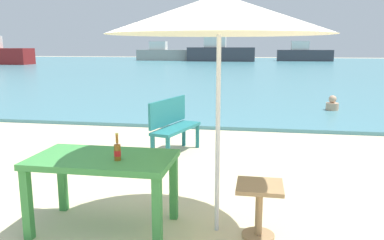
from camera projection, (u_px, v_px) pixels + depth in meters
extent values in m
cube|color=teal|center=(251.00, 67.00, 32.71)|extent=(120.00, 50.00, 0.08)
cube|color=#3D8C42|center=(103.00, 159.00, 3.84)|extent=(1.40, 0.80, 0.06)
cube|color=#3D8C42|center=(27.00, 205.00, 3.69)|extent=(0.08, 0.08, 0.70)
cube|color=#3D8C42|center=(157.00, 214.00, 3.47)|extent=(0.08, 0.08, 0.70)
cube|color=#3D8C42|center=(62.00, 180.00, 4.35)|extent=(0.08, 0.08, 0.70)
cube|color=#3D8C42|center=(174.00, 188.00, 4.13)|extent=(0.08, 0.08, 0.70)
cylinder|color=brown|center=(117.00, 152.00, 3.69)|extent=(0.06, 0.06, 0.16)
cone|color=brown|center=(117.00, 145.00, 3.68)|extent=(0.06, 0.06, 0.03)
cylinder|color=brown|center=(117.00, 139.00, 3.67)|extent=(0.03, 0.03, 0.09)
cylinder|color=red|center=(118.00, 153.00, 3.69)|extent=(0.07, 0.07, 0.05)
cylinder|color=gold|center=(117.00, 134.00, 3.66)|extent=(0.03, 0.03, 0.01)
cylinder|color=silver|center=(218.00, 119.00, 3.72)|extent=(0.04, 0.04, 2.30)
cone|color=beige|center=(219.00, 14.00, 3.53)|extent=(2.10, 2.10, 0.36)
cube|color=#9E7A51|center=(260.00, 186.00, 3.69)|extent=(0.44, 0.44, 0.04)
cylinder|color=#9E7A51|center=(259.00, 213.00, 3.74)|extent=(0.07, 0.07, 0.50)
cylinder|color=#9E7A51|center=(258.00, 235.00, 3.78)|extent=(0.32, 0.32, 0.03)
cube|color=#237275|center=(176.00, 129.00, 6.59)|extent=(0.68, 1.25, 0.05)
cube|color=#237275|center=(168.00, 112.00, 6.61)|extent=(0.37, 1.16, 0.44)
cube|color=#237275|center=(168.00, 151.00, 6.09)|extent=(0.06, 0.06, 0.42)
cube|color=#237275|center=(197.00, 136.00, 7.06)|extent=(0.06, 0.06, 0.42)
cube|color=#237275|center=(153.00, 149.00, 6.21)|extent=(0.06, 0.06, 0.42)
cube|color=#237275|center=(184.00, 135.00, 7.18)|extent=(0.06, 0.06, 0.42)
cylinder|color=tan|center=(332.00, 106.00, 10.72)|extent=(0.34, 0.34, 0.20)
sphere|color=tan|center=(333.00, 99.00, 10.68)|extent=(0.21, 0.21, 0.21)
cube|color=#38383F|center=(221.00, 54.00, 44.11)|extent=(7.60, 2.07, 1.55)
cube|color=silver|center=(215.00, 42.00, 43.96)|extent=(2.42, 1.55, 1.21)
cube|color=#38383F|center=(305.00, 55.00, 44.60)|extent=(6.19, 1.69, 1.27)
cube|color=silver|center=(300.00, 46.00, 44.48)|extent=(1.97, 1.27, 0.99)
cube|color=gray|center=(163.00, 55.00, 46.66)|extent=(6.20, 1.69, 1.27)
cube|color=silver|center=(158.00, 46.00, 46.54)|extent=(1.97, 1.27, 0.99)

